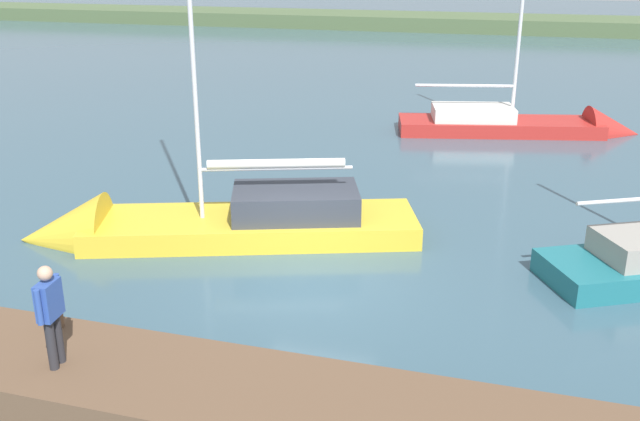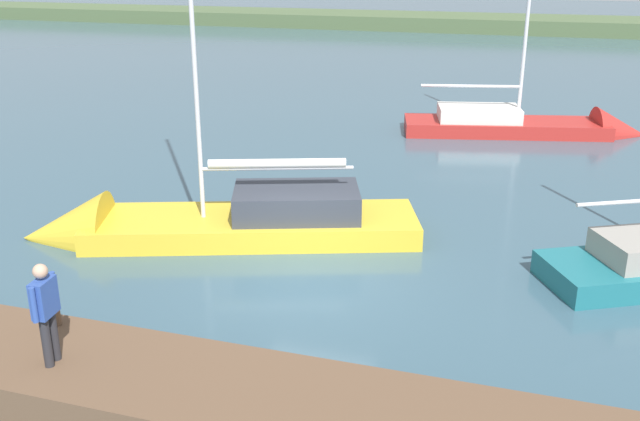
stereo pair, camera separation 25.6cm
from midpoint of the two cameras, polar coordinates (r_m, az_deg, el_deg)
ground_plane at (r=14.98m, az=-0.37°, el=-5.50°), size 200.00×200.00×0.00m
far_shoreline at (r=66.48m, az=14.11°, el=13.81°), size 180.00×8.00×2.40m
dock_pier at (r=10.90m, az=-8.42°, el=-14.57°), size 20.62×2.16×0.59m
mooring_post_far at (r=12.62m, az=-19.95°, el=-7.20°), size 0.16×0.16×0.69m
sailboat_near_dock at (r=28.19m, az=17.29°, el=6.10°), size 9.18×4.06×10.17m
sailboat_far_left at (r=17.26m, az=-9.35°, el=-1.59°), size 9.56×5.22×12.06m
person_on_dock at (r=11.27m, az=-20.51°, el=-7.29°), size 0.27×0.62×1.63m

